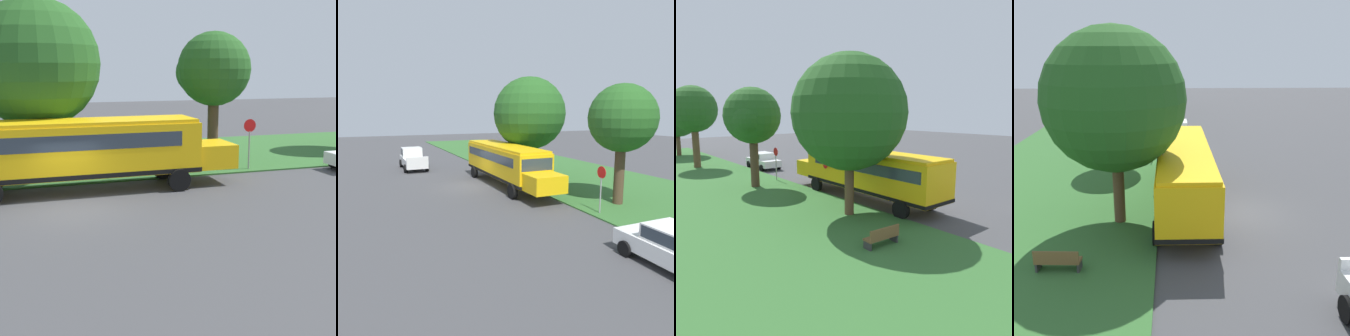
# 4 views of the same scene
# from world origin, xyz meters

# --- Properties ---
(ground_plane) EXTENTS (120.00, 120.00, 0.00)m
(ground_plane) POSITION_xyz_m (0.00, 0.00, 0.00)
(ground_plane) COLOR #424244
(grass_verge) EXTENTS (12.00, 80.00, 0.08)m
(grass_verge) POSITION_xyz_m (-10.00, 0.00, 0.04)
(grass_verge) COLOR #33662D
(grass_verge) RESTS_ON ground
(school_bus) EXTENTS (2.84, 12.42, 3.16)m
(school_bus) POSITION_xyz_m (-2.77, 0.94, 1.92)
(school_bus) COLOR yellow
(school_bus) RESTS_ON ground
(car_white_nearest) EXTENTS (2.02, 4.40, 1.56)m
(car_white_nearest) POSITION_xyz_m (-2.80, 16.15, 0.88)
(car_white_nearest) COLOR silver
(car_white_nearest) RESTS_ON ground
(oak_tree_beside_bus) EXTENTS (6.08, 6.08, 8.61)m
(oak_tree_beside_bus) POSITION_xyz_m (-5.65, -0.95, 5.58)
(oak_tree_beside_bus) COLOR brown
(oak_tree_beside_bus) RESTS_ON ground
(oak_tree_roadside_mid) EXTENTS (4.08, 4.08, 7.37)m
(oak_tree_roadside_mid) POSITION_xyz_m (-7.03, 8.60, 5.24)
(oak_tree_roadside_mid) COLOR #4C3826
(oak_tree_roadside_mid) RESTS_ON ground
(oak_tree_far_end) EXTENTS (4.55, 4.55, 8.13)m
(oak_tree_far_end) POSITION_xyz_m (-7.91, 20.34, 5.86)
(oak_tree_far_end) COLOR brown
(oak_tree_far_end) RESTS_ON ground
(oak_tree_across_road) EXTENTS (6.02, 6.02, 8.45)m
(oak_tree_across_road) POSITION_xyz_m (-7.15, 31.52, 5.57)
(oak_tree_across_road) COLOR brown
(oak_tree_across_road) RESTS_ON ground
(stop_sign) EXTENTS (0.08, 0.68, 2.74)m
(stop_sign) POSITION_xyz_m (-4.60, 9.84, 1.74)
(stop_sign) COLOR gray
(stop_sign) RESTS_ON ground
(park_bench) EXTENTS (1.62, 0.57, 0.92)m
(park_bench) POSITION_xyz_m (-7.44, -5.03, 0.47)
(park_bench) COLOR brown
(park_bench) RESTS_ON ground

